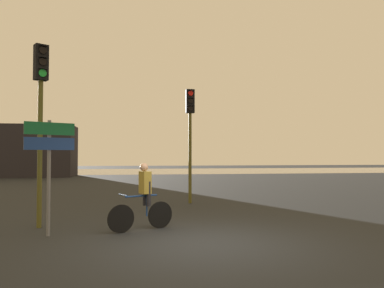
% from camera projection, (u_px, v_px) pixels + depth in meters
% --- Properties ---
extents(ground_plane, '(120.00, 120.00, 0.00)m').
position_uv_depth(ground_plane, '(204.00, 243.00, 7.67)').
color(ground_plane, black).
extents(water_strip, '(80.00, 16.00, 0.01)m').
position_uv_depth(water_strip, '(148.00, 171.00, 43.58)').
color(water_strip, gray).
rests_on(water_strip, ground).
extents(distant_building, '(10.28, 4.00, 4.41)m').
position_uv_depth(distant_building, '(12.00, 151.00, 32.02)').
color(distant_building, black).
rests_on(distant_building, ground).
extents(traffic_light_near_left, '(0.40, 0.42, 4.61)m').
position_uv_depth(traffic_light_near_left, '(41.00, 100.00, 9.43)').
color(traffic_light_near_left, '#4C4719').
rests_on(traffic_light_near_left, ground).
extents(traffic_light_center, '(0.33, 0.34, 4.33)m').
position_uv_depth(traffic_light_center, '(190.00, 124.00, 14.27)').
color(traffic_light_center, '#4C4719').
rests_on(traffic_light_center, ground).
extents(direction_sign_post, '(0.99, 0.54, 2.60)m').
position_uv_depth(direction_sign_post, '(49.00, 156.00, 8.41)').
color(direction_sign_post, slate).
rests_on(direction_sign_post, ground).
extents(cyclist, '(1.56, 0.81, 1.62)m').
position_uv_depth(cyclist, '(144.00, 196.00, 9.05)').
color(cyclist, black).
rests_on(cyclist, ground).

